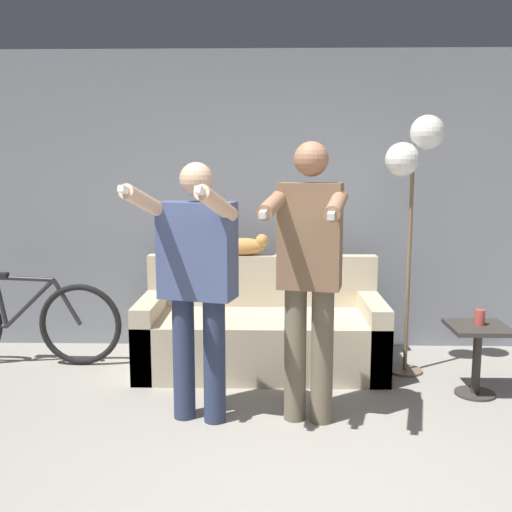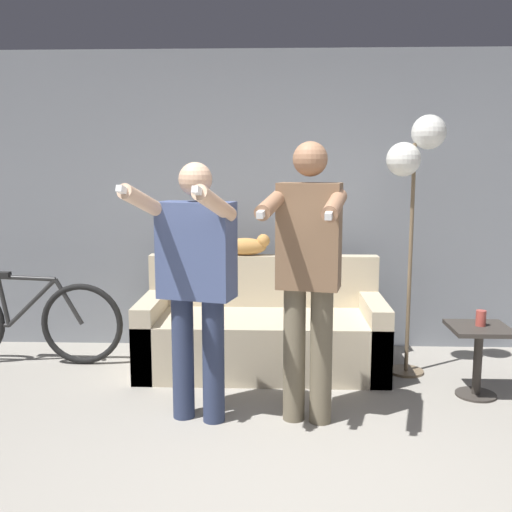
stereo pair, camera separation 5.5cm
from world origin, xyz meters
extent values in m
cube|color=gray|center=(0.00, 2.70, 1.30)|extent=(10.00, 0.05, 2.60)
cube|color=beige|center=(-0.28, 2.01, 0.22)|extent=(1.92, 0.85, 0.44)
cube|color=beige|center=(-0.28, 2.36, 0.66)|extent=(1.92, 0.14, 0.43)
cube|color=beige|center=(-1.16, 2.01, 0.29)|extent=(0.16, 0.85, 0.58)
cube|color=beige|center=(0.60, 2.01, 0.29)|extent=(0.16, 0.85, 0.58)
cylinder|color=#2D3856|center=(-0.77, 1.08, 0.40)|extent=(0.14, 0.14, 0.80)
cylinder|color=#2D3856|center=(-0.56, 1.03, 0.40)|extent=(0.14, 0.14, 0.80)
cube|color=#475684|center=(-0.66, 1.06, 1.10)|extent=(0.51, 0.33, 0.60)
sphere|color=#D8AD8C|center=(-0.66, 1.06, 1.54)|extent=(0.21, 0.21, 0.21)
cylinder|color=#D8AD8C|center=(-0.94, 0.88, 1.41)|extent=(0.22, 0.51, 0.24)
cube|color=white|center=(-1.00, 0.65, 1.48)|extent=(0.07, 0.13, 0.07)
cylinder|color=#D8AD8C|center=(-0.51, 0.77, 1.41)|extent=(0.22, 0.51, 0.24)
cube|color=white|center=(-0.58, 0.54, 1.48)|extent=(0.07, 0.13, 0.07)
cylinder|color=#6B604C|center=(-0.05, 1.07, 0.43)|extent=(0.14, 0.14, 0.87)
cylinder|color=#6B604C|center=(0.11, 1.04, 0.43)|extent=(0.14, 0.14, 0.87)
cube|color=brown|center=(0.03, 1.06, 1.19)|extent=(0.42, 0.29, 0.65)
sphere|color=#9E7051|center=(0.03, 1.06, 1.66)|extent=(0.21, 0.21, 0.21)
cylinder|color=#9E7051|center=(-0.20, 0.85, 1.40)|extent=(0.19, 0.52, 0.16)
cube|color=white|center=(-0.25, 0.61, 1.37)|extent=(0.06, 0.13, 0.05)
cylinder|color=#9E7051|center=(0.16, 0.78, 1.40)|extent=(0.19, 0.52, 0.16)
cube|color=white|center=(0.11, 0.53, 1.37)|extent=(0.06, 0.13, 0.05)
ellipsoid|color=tan|center=(-0.43, 2.36, 0.94)|extent=(0.35, 0.15, 0.14)
sphere|color=tan|center=(-0.28, 2.36, 1.00)|extent=(0.11, 0.11, 0.11)
ellipsoid|color=tan|center=(-0.62, 2.39, 0.90)|extent=(0.20, 0.04, 0.04)
cone|color=tan|center=(-0.30, 2.34, 1.04)|extent=(0.03, 0.03, 0.03)
cone|color=tan|center=(-0.30, 2.38, 1.04)|extent=(0.03, 0.03, 0.03)
cylinder|color=#756047|center=(0.86, 1.98, 0.01)|extent=(0.27, 0.27, 0.02)
cylinder|color=#756047|center=(0.86, 1.98, 0.89)|extent=(0.03, 0.03, 1.78)
sphere|color=white|center=(0.96, 1.98, 1.86)|extent=(0.26, 0.26, 0.26)
sphere|color=white|center=(0.78, 1.98, 1.66)|extent=(0.26, 0.26, 0.26)
cylinder|color=#38332D|center=(1.25, 1.51, 0.01)|extent=(0.28, 0.28, 0.02)
cylinder|color=#38332D|center=(1.25, 1.51, 0.24)|extent=(0.06, 0.06, 0.48)
cube|color=#38332D|center=(1.25, 1.51, 0.49)|extent=(0.41, 0.41, 0.03)
cylinder|color=#B7473D|center=(1.26, 1.53, 0.56)|extent=(0.07, 0.07, 0.11)
torus|color=black|center=(-1.75, 2.09, 0.34)|extent=(0.67, 0.05, 0.67)
cylinder|color=#282828|center=(-2.16, 2.09, 0.51)|extent=(0.43, 0.04, 0.41)
cylinder|color=#282828|center=(-2.40, 2.09, 0.52)|extent=(0.10, 0.04, 0.41)
cylinder|color=#282828|center=(-2.19, 2.09, 0.72)|extent=(0.47, 0.04, 0.05)
cylinder|color=#282828|center=(-1.86, 2.09, 0.52)|extent=(0.23, 0.04, 0.39)
camera|label=1|loc=(-0.22, -2.59, 1.63)|focal=42.00mm
camera|label=2|loc=(-0.16, -2.59, 1.63)|focal=42.00mm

